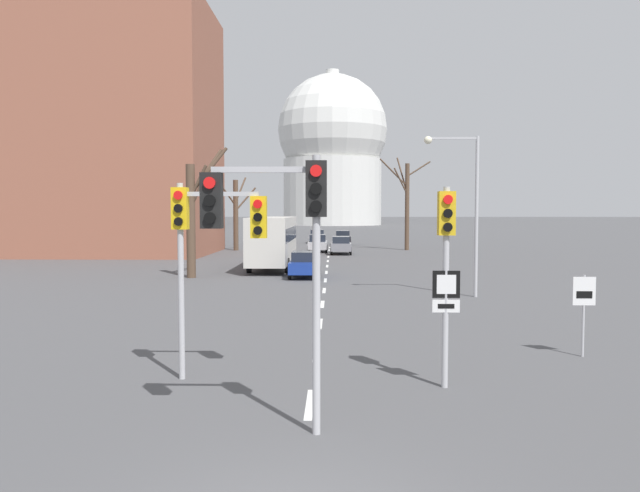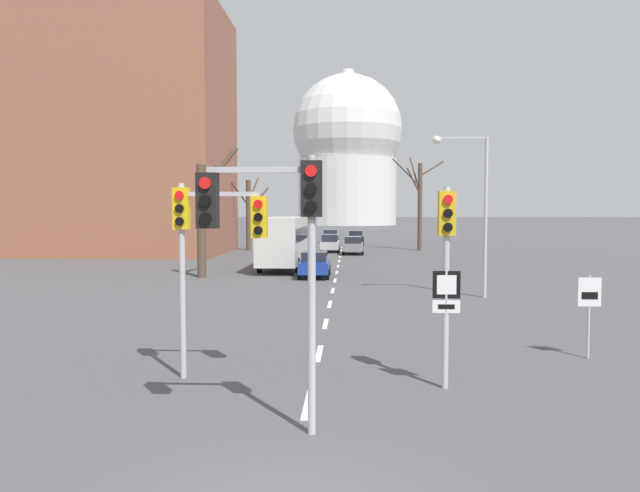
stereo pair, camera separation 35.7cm
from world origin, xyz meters
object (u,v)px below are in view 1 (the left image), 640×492
traffic_signal_near_left (208,231)px  street_lamp_right (466,196)px  traffic_signal_near_right (446,247)px  sedan_near_right (343,238)px  speed_limit_sign (584,302)px  sedan_far_right (317,236)px  sedan_mid_centre (318,243)px  sedan_far_left (305,264)px  route_sign_post (446,306)px  city_bus (273,238)px  sedan_near_left (341,245)px  traffic_signal_centre_tall (279,224)px

traffic_signal_near_left → street_lamp_right: size_ratio=0.63×
traffic_signal_near_right → street_lamp_right: bearing=76.6°
traffic_signal_near_left → sedan_near_right: bearing=86.1°
speed_limit_sign → street_lamp_right: size_ratio=0.30×
traffic_signal_near_left → sedan_far_right: 61.47m
traffic_signal_near_right → street_lamp_right: street_lamp_right is taller
sedan_near_right → sedan_mid_centre: sedan_mid_centre is taller
traffic_signal_near_left → sedan_near_right: (3.87, 57.13, -2.59)m
sedan_mid_centre → sedan_far_left: (-0.16, -22.75, -0.05)m
speed_limit_sign → route_sign_post: bearing=-144.2°
city_bus → sedan_far_right: bearing=86.4°
traffic_signal_near_left → city_bus: size_ratio=0.42×
sedan_near_left → city_bus: city_bus is taller
traffic_signal_near_right → traffic_signal_centre_tall: traffic_signal_centre_tall is taller
sedan_near_left → sedan_mid_centre: (-2.18, 2.98, 0.00)m
sedan_far_left → sedan_far_right: sedan_far_right is taller
route_sign_post → speed_limit_sign: route_sign_post is taller
traffic_signal_centre_tall → sedan_mid_centre: size_ratio=1.20×
sedan_far_right → city_bus: city_bus is taller
sedan_far_right → traffic_signal_centre_tall: bearing=-89.0°
street_lamp_right → sedan_far_right: 48.15m
sedan_near_right → traffic_signal_near_right: bearing=-88.5°
traffic_signal_near_right → sedan_near_left: size_ratio=1.05×
speed_limit_sign → sedan_near_right: bearing=95.9°
traffic_signal_centre_tall → city_bus: 31.69m
traffic_signal_centre_tall → sedan_far_right: (-1.09, 64.92, -2.85)m
traffic_signal_centre_tall → street_lamp_right: street_lamp_right is taller
traffic_signal_near_right → sedan_mid_centre: (-4.02, 45.49, -2.28)m
traffic_signal_centre_tall → street_lamp_right: bearing=68.7°
city_bus → sedan_far_left: bearing=-67.2°
traffic_signal_near_right → traffic_signal_near_left: 5.38m
traffic_signal_centre_tall → route_sign_post: traffic_signal_centre_tall is taller
street_lamp_right → sedan_far_right: street_lamp_right is taller
traffic_signal_near_left → sedan_far_left: size_ratio=1.17×
traffic_signal_near_right → traffic_signal_centre_tall: (-3.39, -2.95, 0.58)m
sedan_near_right → city_bus: 29.63m
traffic_signal_near_left → speed_limit_sign: bearing=14.3°
sedan_mid_centre → sedan_far_left: 22.75m
street_lamp_right → city_bus: 17.35m
traffic_signal_near_right → sedan_mid_centre: size_ratio=1.09×
sedan_mid_centre → sedan_far_right: bearing=91.6°
traffic_signal_near_left → traffic_signal_centre_tall: bearing=-61.0°
city_bus → sedan_near_right: bearing=80.0°
traffic_signal_centre_tall → sedan_mid_centre: bearing=90.7°
sedan_near_left → sedan_near_right: size_ratio=1.09×
sedan_mid_centre → street_lamp_right: bearing=-76.4°
traffic_signal_near_right → sedan_near_right: 57.75m
traffic_signal_near_left → sedan_far_right: traffic_signal_near_left is taller
traffic_signal_near_right → traffic_signal_near_left: bearing=174.0°
traffic_signal_near_right → city_bus: (-6.60, 28.53, -1.06)m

